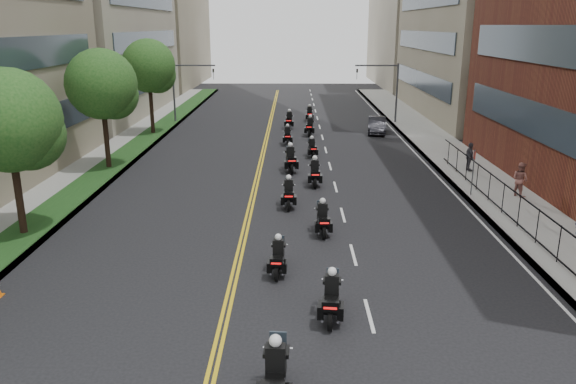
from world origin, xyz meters
name	(u,v)px	position (x,y,z in m)	size (l,w,h in m)	color
sidewalk_right	(463,165)	(12.00, 25.00, 0.07)	(4.00, 90.00, 0.15)	gray
sidewalk_left	(102,165)	(-12.00, 25.00, 0.07)	(4.00, 90.00, 0.15)	gray
grass_strip	(114,163)	(-11.20, 25.00, 0.17)	(2.00, 90.00, 0.04)	#173C16
iron_fence	(528,218)	(11.00, 12.00, 0.90)	(0.05, 28.00, 1.50)	black
street_trees	(72,101)	(-11.05, 18.61, 5.13)	(4.40, 38.40, 7.98)	black
traffic_signal_right	(387,84)	(9.54, 42.00, 3.70)	(4.09, 0.20, 5.60)	#3F3F44
traffic_signal_left	(184,84)	(-9.54, 42.00, 3.70)	(4.09, 0.20, 5.60)	#3F3F44
motorcycle_0	(275,379)	(0.30, 0.55, 0.73)	(0.62, 2.51, 1.85)	black
motorcycle_1	(331,299)	(1.95, 4.83, 0.67)	(0.65, 2.30, 1.70)	black
motorcycle_2	(278,258)	(0.18, 8.21, 0.61)	(0.52, 2.08, 1.54)	black
motorcycle_3	(323,220)	(2.06, 12.43, 0.64)	(0.52, 2.21, 1.63)	black
motorcycle_4	(289,194)	(0.51, 16.30, 0.66)	(0.52, 2.26, 1.67)	black
motorcycle_5	(315,174)	(2.01, 20.39, 0.69)	(0.54, 2.36, 1.74)	black
motorcycle_6	(290,160)	(0.58, 23.59, 0.74)	(0.69, 2.52, 1.86)	black
motorcycle_7	(312,149)	(2.08, 27.67, 0.60)	(0.58, 2.05, 1.52)	black
motorcycle_8	(287,137)	(0.31, 31.98, 0.64)	(0.51, 2.20, 1.63)	black
motorcycle_9	(310,127)	(2.19, 35.81, 0.70)	(0.69, 2.40, 1.77)	black
motorcycle_10	(289,121)	(0.41, 39.11, 0.69)	(0.56, 2.38, 1.76)	black
motorcycle_11	(310,114)	(2.36, 43.19, 0.65)	(0.51, 2.23, 1.65)	black
parked_sedan	(377,125)	(8.00, 36.92, 0.70)	(1.48, 4.23, 1.39)	black
pedestrian_b	(520,179)	(12.91, 17.82, 1.08)	(0.90, 0.70, 1.85)	#985C53
pedestrian_c	(470,157)	(11.84, 23.24, 1.05)	(1.06, 0.44, 1.80)	#3B3A41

